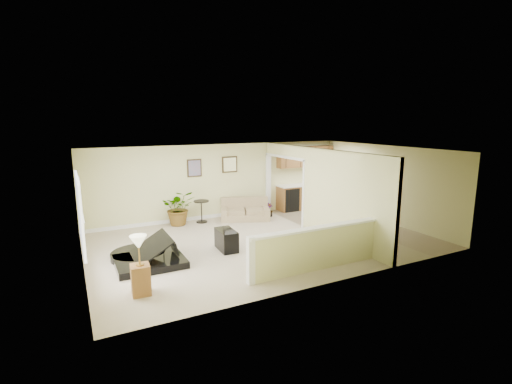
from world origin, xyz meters
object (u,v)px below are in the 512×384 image
accent_table (201,208)px  lamp_stand (140,270)px  small_plant (269,211)px  palm_plant (179,208)px  piano (146,238)px  loveseat (244,209)px  piano_bench (226,240)px

accent_table → lamp_stand: lamp_stand is taller
accent_table → small_plant: size_ratio=1.53×
accent_table → palm_plant: 0.74m
small_plant → piano: bearing=-152.1°
piano → palm_plant: (1.56, 2.82, -0.05)m
loveseat → palm_plant: (-2.16, 0.28, 0.20)m
loveseat → lamp_stand: (-4.13, -4.12, 0.15)m
lamp_stand → piano: bearing=75.6°
loveseat → piano: bearing=-123.7°
piano → lamp_stand: piano is taller
piano_bench → accent_table: size_ratio=1.09×
piano → loveseat: size_ratio=0.97×
palm_plant → loveseat: bearing=-7.4°
piano → palm_plant: piano is taller
loveseat → palm_plant: 2.19m
loveseat → small_plant: bearing=15.8°
piano_bench → small_plant: piano_bench is taller
lamp_stand → piano_bench: bearing=33.0°
loveseat → small_plant: size_ratio=4.09×
piano → loveseat: (3.72, 2.54, -0.25)m
loveseat → accent_table: loveseat is taller
piano_bench → small_plant: size_ratio=1.67×
piano_bench → loveseat: (1.72, 2.55, 0.09)m
accent_table → lamp_stand: size_ratio=0.62×
piano_bench → accent_table: 2.82m
accent_table → lamp_stand: (-2.70, -4.36, 0.03)m
piano → accent_table: 3.61m
loveseat → palm_plant: bearing=-165.4°
palm_plant → small_plant: size_ratio=2.51×
piano → lamp_stand: size_ratio=1.60×
piano → small_plant: piano is taller
palm_plant → lamp_stand: bearing=-114.1°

